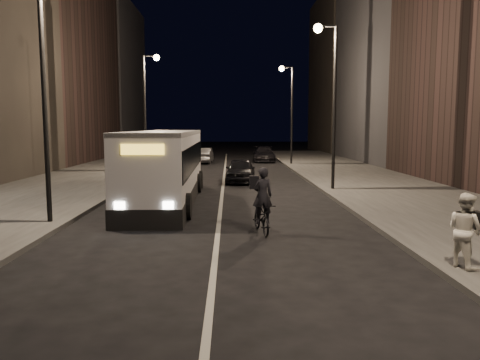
{
  "coord_description": "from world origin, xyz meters",
  "views": [
    {
      "loc": [
        0.37,
        -11.39,
        3.29
      ],
      "look_at": [
        0.72,
        4.2,
        1.5
      ],
      "focal_mm": 35.0,
      "sensor_mm": 36.0,
      "label": 1
    }
  ],
  "objects": [
    {
      "name": "streetlight_left_far",
      "position": [
        -5.33,
        22.0,
        5.36
      ],
      "size": [
        1.2,
        0.44,
        8.12
      ],
      "color": "black",
      "rests_on": "sidewalk_left"
    },
    {
      "name": "building_row_right",
      "position": [
        16.0,
        27.5,
        10.5
      ],
      "size": [
        8.0,
        61.0,
        21.0
      ],
      "primitive_type": "cube",
      "color": "black",
      "rests_on": "ground"
    },
    {
      "name": "ground",
      "position": [
        0.0,
        0.0,
        0.0
      ],
      "size": [
        180.0,
        180.0,
        0.0
      ],
      "primitive_type": "plane",
      "color": "black",
      "rests_on": "ground"
    },
    {
      "name": "streetlight_right_mid",
      "position": [
        5.33,
        12.0,
        5.36
      ],
      "size": [
        1.2,
        0.44,
        8.12
      ],
      "color": "black",
      "rests_on": "sidewalk_right"
    },
    {
      "name": "car_far",
      "position": [
        3.6,
        32.33,
        0.71
      ],
      "size": [
        2.09,
        4.91,
        1.41
      ],
      "primitive_type": "imported",
      "rotation": [
        0.0,
        0.0,
        -0.02
      ],
      "color": "black",
      "rests_on": "ground"
    },
    {
      "name": "streetlight_left_near",
      "position": [
        -5.33,
        4.0,
        5.36
      ],
      "size": [
        1.2,
        0.44,
        8.12
      ],
      "color": "black",
      "rests_on": "sidewalk_left"
    },
    {
      "name": "sidewalk_left",
      "position": [
        -8.5,
        14.0,
        0.08
      ],
      "size": [
        7.0,
        70.0,
        0.16
      ],
      "primitive_type": "cube",
      "color": "#373835",
      "rests_on": "ground"
    },
    {
      "name": "city_bus",
      "position": [
        -2.39,
        8.97,
        1.68
      ],
      "size": [
        2.8,
        11.53,
        3.09
      ],
      "rotation": [
        0.0,
        0.0,
        0.01
      ],
      "color": "silver",
      "rests_on": "ground"
    },
    {
      "name": "pedestrian_woman",
      "position": [
        5.6,
        -1.32,
        1.0
      ],
      "size": [
        0.89,
        0.99,
        1.68
      ],
      "primitive_type": "imported",
      "rotation": [
        0.0,
        0.0,
        1.94
      ],
      "color": "silver",
      "rests_on": "sidewalk_right"
    },
    {
      "name": "streetlight_right_far",
      "position": [
        5.33,
        28.0,
        5.36
      ],
      "size": [
        1.2,
        0.44,
        8.12
      ],
      "color": "black",
      "rests_on": "sidewalk_right"
    },
    {
      "name": "sidewalk_right",
      "position": [
        8.5,
        14.0,
        0.08
      ],
      "size": [
        7.0,
        70.0,
        0.16
      ],
      "primitive_type": "cube",
      "color": "#373835",
      "rests_on": "ground"
    },
    {
      "name": "cyclist_on_bicycle",
      "position": [
        1.36,
        2.76,
        0.69
      ],
      "size": [
        0.91,
        1.87,
        2.07
      ],
      "rotation": [
        0.0,
        0.0,
        0.16
      ],
      "color": "black",
      "rests_on": "ground"
    },
    {
      "name": "car_near",
      "position": [
        1.01,
        16.11,
        0.71
      ],
      "size": [
        1.91,
        4.25,
        1.42
      ],
      "primitive_type": "imported",
      "rotation": [
        0.0,
        0.0,
        -0.06
      ],
      "color": "black",
      "rests_on": "ground"
    },
    {
      "name": "building_row_left",
      "position": [
        -16.0,
        28.5,
        11.0
      ],
      "size": [
        8.0,
        61.0,
        22.0
      ],
      "primitive_type": "cube",
      "color": "black",
      "rests_on": "ground"
    },
    {
      "name": "car_mid",
      "position": [
        -1.96,
        30.61,
        0.69
      ],
      "size": [
        1.65,
        4.25,
        1.38
      ],
      "primitive_type": "imported",
      "rotation": [
        0.0,
        0.0,
        3.1
      ],
      "color": "#393A3C",
      "rests_on": "ground"
    }
  ]
}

